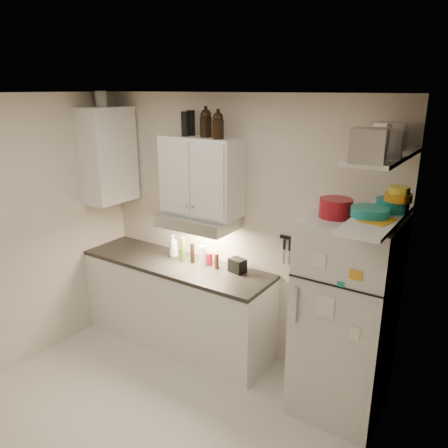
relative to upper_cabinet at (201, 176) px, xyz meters
The scene contains 36 objects.
floor 2.29m from the upper_cabinet, 77.33° to the right, with size 3.20×3.00×0.02m, color silver.
ceiling 1.58m from the upper_cabinet, 77.33° to the right, with size 3.20×3.00×0.02m, color white.
back_wall 0.63m from the upper_cabinet, 30.26° to the left, with size 3.20×0.02×2.60m, color beige.
left_wall 1.94m from the upper_cabinet, 134.46° to the right, with size 0.02×3.00×2.60m, color beige.
right_wall 2.39m from the upper_cabinet, 34.95° to the right, with size 0.02×3.00×2.60m, color beige.
base_cabinet 1.41m from the upper_cabinet, 151.63° to the right, with size 2.10×0.60×0.88m, color white.
countertop 0.97m from the upper_cabinet, 151.63° to the right, with size 2.10×0.62×0.04m, color #2A2824.
upper_cabinet is the anchor object (origin of this frame).
side_cabinet 1.15m from the upper_cabinet, behind, with size 0.33×0.55×1.00m, color white.
range_hood 0.44m from the upper_cabinet, 90.00° to the right, with size 0.76×0.46×0.12m, color silver.
fridge 1.84m from the upper_cabinet, ahead, with size 0.70×0.68×1.70m, color silver.
shelf_hi 1.82m from the upper_cabinet, 10.05° to the right, with size 0.30×0.95×0.03m, color white.
shelf_lo 1.78m from the upper_cabinet, 10.05° to the right, with size 0.30×0.95×0.03m, color white.
knife_strip 1.13m from the upper_cabinet, ahead, with size 0.42×0.02×0.03m, color black.
dutch_oven 1.44m from the upper_cabinet, ahead, with size 0.25×0.25×0.14m, color maroon.
book_stack 1.82m from the upper_cabinet, 12.49° to the right, with size 0.19×0.24×0.08m, color orange.
spice_jar 1.66m from the upper_cabinet, ahead, with size 0.06×0.06×0.09m, color silver.
stock_pot 1.77m from the upper_cabinet, ahead, with size 0.27×0.27×0.19m, color silver.
tin_a 1.92m from the upper_cabinet, 14.24° to the right, with size 0.18×0.16×0.18m, color #AAAAAD.
tin_b 1.95m from the upper_cabinet, 22.02° to the right, with size 0.20×0.20×0.20m, color #AAAAAD.
bowl_teal 1.80m from the upper_cabinet, ahead, with size 0.24×0.24×0.09m, color #17837F.
bowl_orange 1.85m from the upper_cabinet, ahead, with size 0.19×0.19×0.06m, color orange.
bowl_yellow 1.85m from the upper_cabinet, ahead, with size 0.15×0.15×0.05m, color gold.
plates 1.73m from the upper_cabinet, 10.80° to the right, with size 0.27×0.27×0.07m, color #17837F.
growler_a 0.51m from the upper_cabinet, 10.36° to the right, with size 0.11×0.11×0.26m, color black, non-canonical shape.
growler_b 0.56m from the upper_cabinet, 16.87° to the right, with size 0.10×0.10×0.24m, color black, non-canonical shape.
thermos_a 0.51m from the upper_cabinet, 162.75° to the right, with size 0.08×0.08×0.23m, color black.
thermos_b 0.51m from the upper_cabinet, 165.27° to the left, with size 0.08×0.08×0.23m, color black.
side_jar 1.38m from the upper_cabinet, behind, with size 0.12×0.12×0.16m, color silver.
soap_bottle 0.85m from the upper_cabinet, behind, with size 0.10×0.11×0.27m, color white.
pepper_mill 0.85m from the upper_cabinet, ahead, with size 0.05×0.05×0.16m, color #5E2C1C.
oil_bottle 0.81m from the upper_cabinet, 165.30° to the right, with size 0.05×0.05×0.26m, color #4F6A1A.
vinegar_bottle 0.81m from the upper_cabinet, 156.00° to the right, with size 0.04×0.04×0.21m, color black.
clear_bottle 0.80m from the upper_cabinet, 49.50° to the right, with size 0.07×0.07×0.20m, color silver.
red_jar 0.85m from the upper_cabinet, ahead, with size 0.06×0.06×0.13m, color maroon.
caddy 0.93m from the upper_cabinet, ahead, with size 0.16×0.11×0.14m, color black.
Camera 1 is at (2.17, -2.00, 2.64)m, focal length 35.00 mm.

